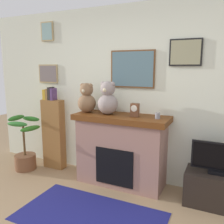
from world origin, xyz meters
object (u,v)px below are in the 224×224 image
object	(u,v)px
mantel_clock	(135,110)
teddy_bear_brown	(87,99)
fireplace	(121,149)
potted_plant	(25,151)
tv_stand	(215,189)
candle_jar	(158,116)
teddy_bear_tan	(108,100)
television	(218,159)
bookshelf	(54,132)

from	to	relation	value
mantel_clock	teddy_bear_brown	distance (m)	0.78
fireplace	mantel_clock	bearing A→B (deg)	-5.18
fireplace	potted_plant	world-z (taller)	fireplace
tv_stand	fireplace	bearing A→B (deg)	177.71
candle_jar	tv_stand	bearing A→B (deg)	-2.55
teddy_bear_brown	mantel_clock	bearing A→B (deg)	-0.05
tv_stand	teddy_bear_tan	world-z (taller)	teddy_bear_tan
potted_plant	candle_jar	bearing A→B (deg)	5.66
fireplace	mantel_clock	distance (m)	0.64
candle_jar	television	bearing A→B (deg)	-2.66
bookshelf	tv_stand	xyz separation A→B (m)	(2.57, -0.10, -0.42)
potted_plant	teddy_bear_tan	xyz separation A→B (m)	(1.45, 0.22, 0.93)
potted_plant	candle_jar	world-z (taller)	candle_jar
teddy_bear_tan	mantel_clock	bearing A→B (deg)	-0.08
fireplace	teddy_bear_brown	xyz separation A→B (m)	(-0.56, -0.02, 0.71)
television	candle_jar	bearing A→B (deg)	177.34
bookshelf	teddy_bear_tan	bearing A→B (deg)	-3.57
teddy_bear_tan	tv_stand	bearing A→B (deg)	-1.28
tv_stand	teddy_bear_tan	xyz separation A→B (m)	(-1.51, 0.03, 1.04)
bookshelf	mantel_clock	xyz separation A→B (m)	(1.48, -0.07, 0.50)
bookshelf	television	world-z (taller)	bookshelf
fireplace	teddy_bear_brown	bearing A→B (deg)	-178.13
bookshelf	teddy_bear_tan	distance (m)	1.23
potted_plant	fireplace	bearing A→B (deg)	8.04
bookshelf	tv_stand	world-z (taller)	bookshelf
fireplace	teddy_bear_brown	distance (m)	0.91
bookshelf	television	xyz separation A→B (m)	(2.57, -0.10, -0.01)
mantel_clock	candle_jar	bearing A→B (deg)	0.22
bookshelf	television	bearing A→B (deg)	-2.26
fireplace	teddy_bear_tan	world-z (taller)	teddy_bear_tan
potted_plant	candle_jar	distance (m)	2.33
teddy_bear_tan	television	bearing A→B (deg)	-1.34
television	teddy_bear_brown	xyz separation A→B (m)	(-1.86, 0.04, 0.62)
tv_stand	teddy_bear_tan	distance (m)	1.83
candle_jar	teddy_bear_brown	world-z (taller)	teddy_bear_brown
television	mantel_clock	world-z (taller)	mantel_clock
television	candle_jar	xyz separation A→B (m)	(-0.77, 0.04, 0.46)
teddy_bear_brown	candle_jar	bearing A→B (deg)	0.03
tv_stand	television	bearing A→B (deg)	-90.00
fireplace	television	distance (m)	1.30
fireplace	potted_plant	distance (m)	1.69
teddy_bear_brown	teddy_bear_tan	bearing A→B (deg)	-0.01
television	candle_jar	world-z (taller)	candle_jar
potted_plant	teddy_bear_brown	size ratio (longest dim) A/B	2.08
teddy_bear_brown	teddy_bear_tan	distance (m)	0.35
fireplace	tv_stand	distance (m)	1.34
candle_jar	teddy_bear_tan	xyz separation A→B (m)	(-0.74, -0.00, 0.17)
teddy_bear_brown	fireplace	bearing A→B (deg)	1.87
potted_plant	tv_stand	xyz separation A→B (m)	(2.96, 0.18, -0.11)
television	bookshelf	bearing A→B (deg)	177.74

